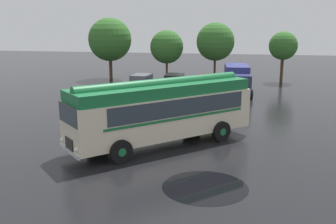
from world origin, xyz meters
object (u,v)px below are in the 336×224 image
vintage_bus (162,109)px  car_mid_left (174,83)px  car_mid_right (206,85)px  box_van (237,79)px  car_near_left (141,84)px

vintage_bus → car_mid_left: size_ratio=2.11×
car_mid_right → box_van: (2.63, 0.62, 0.52)m
car_near_left → car_mid_left: same height
vintage_bus → car_near_left: bearing=108.7°
car_near_left → car_mid_left: 2.99m
vintage_bus → box_van: 15.97m
car_near_left → car_mid_right: same height
car_mid_left → box_van: (5.57, 0.25, 0.52)m
car_mid_left → car_mid_right: 2.96m
car_mid_right → box_van: 2.75m
box_van → car_mid_right: bearing=-166.7°
car_mid_left → vintage_bus: bearing=-82.4°
car_mid_left → car_mid_right: bearing=-7.2°
car_near_left → car_mid_right: 5.84m
vintage_bus → car_mid_right: (0.89, 14.95, -1.05)m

